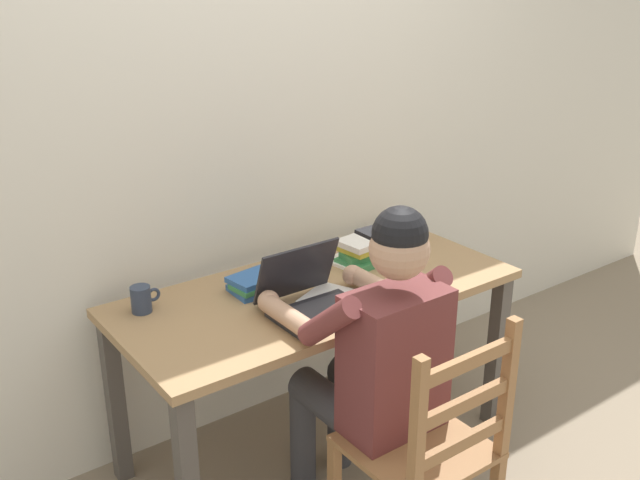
# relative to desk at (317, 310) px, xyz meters

# --- Properties ---
(ground_plane) EXTENTS (8.00, 8.00, 0.00)m
(ground_plane) POSITION_rel_desk_xyz_m (0.00, 0.00, -0.64)
(ground_plane) COLOR gray
(back_wall) EXTENTS (6.00, 0.04, 2.60)m
(back_wall) POSITION_rel_desk_xyz_m (0.00, 0.43, 0.66)
(back_wall) COLOR silver
(back_wall) RESTS_ON ground
(desk) EXTENTS (1.56, 0.70, 0.73)m
(desk) POSITION_rel_desk_xyz_m (0.00, 0.00, 0.00)
(desk) COLOR #9E7A51
(desk) RESTS_ON ground
(seated_person) EXTENTS (0.50, 0.60, 1.23)m
(seated_person) POSITION_rel_desk_xyz_m (-0.07, -0.43, 0.03)
(seated_person) COLOR brown
(seated_person) RESTS_ON ground
(wooden_chair) EXTENTS (0.42, 0.42, 0.92)m
(wooden_chair) POSITION_rel_desk_xyz_m (-0.07, -0.71, -0.19)
(wooden_chair) COLOR olive
(wooden_chair) RESTS_ON ground
(laptop) EXTENTS (0.33, 0.31, 0.22)m
(laptop) POSITION_rel_desk_xyz_m (-0.12, -0.13, 0.15)
(laptop) COLOR #232328
(laptop) RESTS_ON desk
(computer_mouse) EXTENTS (0.06, 0.10, 0.03)m
(computer_mouse) POSITION_rel_desk_xyz_m (0.16, -0.19, 0.11)
(computer_mouse) COLOR black
(computer_mouse) RESTS_ON desk
(coffee_mug_white) EXTENTS (0.11, 0.08, 0.10)m
(coffee_mug_white) POSITION_rel_desk_xyz_m (0.62, 0.13, 0.14)
(coffee_mug_white) COLOR beige
(coffee_mug_white) RESTS_ON desk
(coffee_mug_dark) EXTENTS (0.11, 0.07, 0.10)m
(coffee_mug_dark) POSITION_rel_desk_xyz_m (-0.62, 0.21, 0.14)
(coffee_mug_dark) COLOR #2D384C
(coffee_mug_dark) RESTS_ON desk
(book_stack_main) EXTENTS (0.20, 0.17, 0.11)m
(book_stack_main) POSITION_rel_desk_xyz_m (0.29, 0.08, 0.15)
(book_stack_main) COLOR #38844C
(book_stack_main) RESTS_ON desk
(book_stack_side) EXTENTS (0.21, 0.16, 0.06)m
(book_stack_side) POSITION_rel_desk_xyz_m (-0.20, 0.12, 0.13)
(book_stack_side) COLOR #2D5B9E
(book_stack_side) RESTS_ON desk
(paper_pile_near_laptop) EXTENTS (0.22, 0.19, 0.01)m
(paper_pile_near_laptop) POSITION_rel_desk_xyz_m (0.28, 0.13, 0.10)
(paper_pile_near_laptop) COLOR white
(paper_pile_near_laptop) RESTS_ON desk
(paper_pile_back_corner) EXTENTS (0.26, 0.24, 0.01)m
(paper_pile_back_corner) POSITION_rel_desk_xyz_m (-0.02, -0.11, 0.10)
(paper_pile_back_corner) COLOR white
(paper_pile_back_corner) RESTS_ON desk
(paper_pile_side) EXTENTS (0.22, 0.23, 0.02)m
(paper_pile_side) POSITION_rel_desk_xyz_m (0.08, -0.23, 0.10)
(paper_pile_side) COLOR white
(paper_pile_side) RESTS_ON desk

